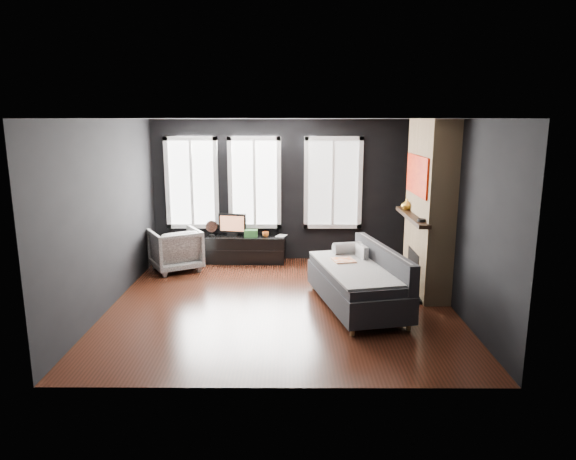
{
  "coord_description": "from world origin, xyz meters",
  "views": [
    {
      "loc": [
        0.14,
        -7.29,
        2.7
      ],
      "look_at": [
        0.1,
        0.3,
        1.05
      ],
      "focal_mm": 32.0,
      "sensor_mm": 36.0,
      "label": 1
    }
  ],
  "objects_px": {
    "monitor": "(232,223)",
    "mug": "(266,234)",
    "armchair": "(175,247)",
    "media_console": "(246,249)",
    "mantel_vase": "(407,205)",
    "sofa": "(357,278)",
    "book": "(277,230)"
  },
  "relations": [
    {
      "from": "sofa",
      "to": "monitor",
      "type": "height_order",
      "value": "monitor"
    },
    {
      "from": "media_console",
      "to": "book",
      "type": "height_order",
      "value": "book"
    },
    {
      "from": "mantel_vase",
      "to": "sofa",
      "type": "bearing_deg",
      "value": -127.38
    },
    {
      "from": "media_console",
      "to": "book",
      "type": "distance_m",
      "value": 0.71
    },
    {
      "from": "mug",
      "to": "book",
      "type": "relative_size",
      "value": 0.54
    },
    {
      "from": "sofa",
      "to": "mug",
      "type": "xyz_separation_m",
      "value": [
        -1.44,
        2.38,
        0.12
      ]
    },
    {
      "from": "media_console",
      "to": "mug",
      "type": "height_order",
      "value": "mug"
    },
    {
      "from": "media_console",
      "to": "monitor",
      "type": "distance_m",
      "value": 0.56
    },
    {
      "from": "monitor",
      "to": "mug",
      "type": "xyz_separation_m",
      "value": [
        0.64,
        -0.1,
        -0.18
      ]
    },
    {
      "from": "media_console",
      "to": "mantel_vase",
      "type": "xyz_separation_m",
      "value": [
        2.77,
        -1.19,
        1.06
      ]
    },
    {
      "from": "sofa",
      "to": "mantel_vase",
      "type": "bearing_deg",
      "value": 40.21
    },
    {
      "from": "sofa",
      "to": "media_console",
      "type": "height_order",
      "value": "sofa"
    },
    {
      "from": "media_console",
      "to": "sofa",
      "type": "bearing_deg",
      "value": -51.37
    },
    {
      "from": "armchair",
      "to": "monitor",
      "type": "bearing_deg",
      "value": -179.22
    },
    {
      "from": "mug",
      "to": "book",
      "type": "bearing_deg",
      "value": 17.73
    },
    {
      "from": "sofa",
      "to": "mug",
      "type": "relative_size",
      "value": 16.37
    },
    {
      "from": "armchair",
      "to": "book",
      "type": "distance_m",
      "value": 1.93
    },
    {
      "from": "media_console",
      "to": "monitor",
      "type": "height_order",
      "value": "monitor"
    },
    {
      "from": "media_console",
      "to": "monitor",
      "type": "relative_size",
      "value": 2.74
    },
    {
      "from": "monitor",
      "to": "mug",
      "type": "relative_size",
      "value": 4.25
    },
    {
      "from": "mug",
      "to": "armchair",
      "type": "bearing_deg",
      "value": -163.55
    },
    {
      "from": "mantel_vase",
      "to": "mug",
      "type": "bearing_deg",
      "value": 154.57
    },
    {
      "from": "monitor",
      "to": "book",
      "type": "distance_m",
      "value": 0.87
    },
    {
      "from": "mug",
      "to": "mantel_vase",
      "type": "relative_size",
      "value": 0.68
    },
    {
      "from": "monitor",
      "to": "mug",
      "type": "height_order",
      "value": "monitor"
    },
    {
      "from": "sofa",
      "to": "media_console",
      "type": "xyz_separation_m",
      "value": [
        -1.82,
        2.43,
        -0.19
      ]
    },
    {
      "from": "armchair",
      "to": "media_console",
      "type": "height_order",
      "value": "armchair"
    },
    {
      "from": "media_console",
      "to": "mug",
      "type": "bearing_deg",
      "value": -6.47
    },
    {
      "from": "armchair",
      "to": "mantel_vase",
      "type": "bearing_deg",
      "value": 140.95
    },
    {
      "from": "sofa",
      "to": "mantel_vase",
      "type": "xyz_separation_m",
      "value": [
        0.95,
        1.24,
        0.87
      ]
    },
    {
      "from": "sofa",
      "to": "armchair",
      "type": "distance_m",
      "value": 3.59
    },
    {
      "from": "media_console",
      "to": "book",
      "type": "relative_size",
      "value": 6.33
    }
  ]
}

